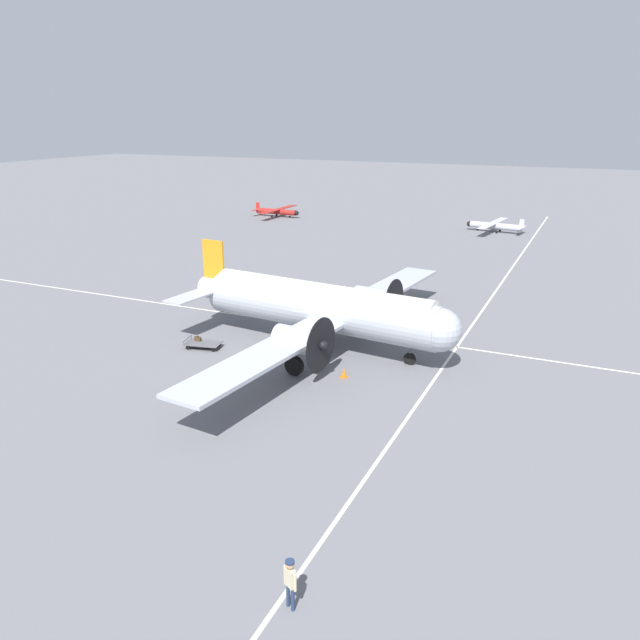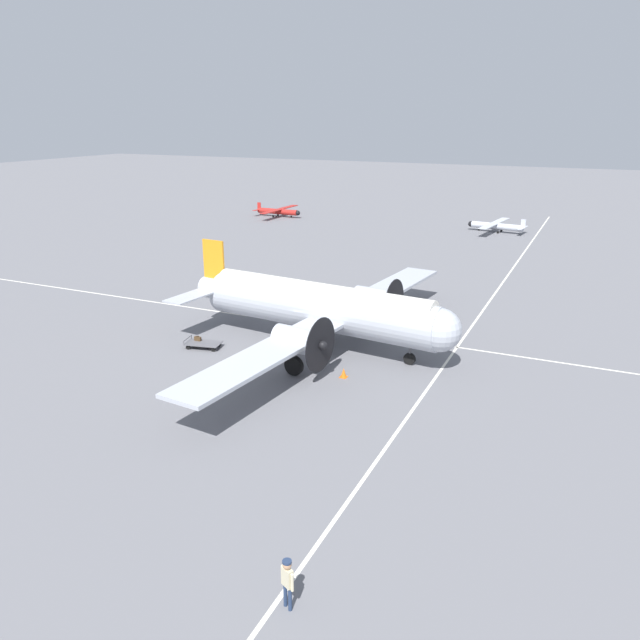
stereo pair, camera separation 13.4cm
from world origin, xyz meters
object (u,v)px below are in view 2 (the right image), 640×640
(airliner_main, at_px, (326,308))
(baggage_cart, at_px, (203,343))
(light_aircraft_distant, at_px, (279,211))
(traffic_cone, at_px, (344,373))
(light_aircraft_taxiing, at_px, (495,226))
(crew_foreground, at_px, (287,578))
(suitcase_near_door, at_px, (198,341))

(airliner_main, relative_size, baggage_cart, 11.77)
(light_aircraft_distant, distance_m, traffic_cone, 56.45)
(light_aircraft_taxiing, height_order, traffic_cone, light_aircraft_taxiing)
(crew_foreground, relative_size, light_aircraft_distant, 0.18)
(crew_foreground, xyz_separation_m, light_aircraft_taxiing, (5.22, -64.50, -0.25))
(crew_foreground, bearing_deg, suitcase_near_door, 157.93)
(baggage_cart, bearing_deg, airliner_main, 13.98)
(light_aircraft_taxiing, relative_size, traffic_cone, 17.84)
(suitcase_near_door, relative_size, baggage_cart, 0.27)
(baggage_cart, relative_size, light_aircraft_taxiing, 0.25)
(baggage_cart, bearing_deg, crew_foreground, -60.81)
(traffic_cone, bearing_deg, baggage_cart, -3.35)
(crew_foreground, xyz_separation_m, baggage_cart, (14.55, -16.68, -0.76))
(suitcase_near_door, distance_m, light_aircraft_distant, 51.14)
(airliner_main, xyz_separation_m, suitcase_near_door, (7.30, 3.10, -2.23))
(light_aircraft_distant, bearing_deg, airliner_main, -57.01)
(light_aircraft_distant, relative_size, traffic_cone, 17.33)
(airliner_main, height_order, light_aircraft_distant, airliner_main)
(airliner_main, xyz_separation_m, crew_foreground, (-7.77, 19.97, -1.49))
(crew_foreground, xyz_separation_m, traffic_cone, (4.98, -16.12, -0.79))
(light_aircraft_distant, bearing_deg, light_aircraft_taxiing, 2.34)
(suitcase_near_door, bearing_deg, light_aircraft_distant, -67.31)
(crew_foreground, height_order, light_aircraft_distant, light_aircraft_distant)
(airliner_main, distance_m, traffic_cone, 5.27)
(crew_foreground, height_order, suitcase_near_door, crew_foreground)
(suitcase_near_door, bearing_deg, light_aircraft_taxiing, -101.68)
(crew_foreground, relative_size, baggage_cart, 0.71)
(light_aircraft_taxiing, bearing_deg, crew_foreground, 102.05)
(airliner_main, bearing_deg, crew_foreground, -62.56)
(crew_foreground, bearing_deg, baggage_cart, 157.26)
(crew_foreground, bearing_deg, light_aircraft_taxiing, 120.79)
(airliner_main, bearing_deg, suitcase_near_door, -150.83)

